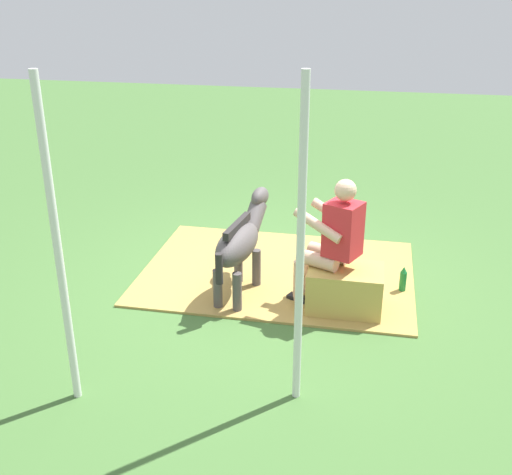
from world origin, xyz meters
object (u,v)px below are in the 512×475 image
Objects in this scene: hay_bale at (345,290)px; pony_standing at (241,241)px; person_seated at (332,238)px; soda_bottle at (403,280)px; tent_pole_right at (58,250)px; tent_pole_left at (300,250)px.

pony_standing is (1.05, -0.14, 0.36)m from hay_bale.
pony_standing is (0.90, -0.09, -0.15)m from person_seated.
soda_bottle is (-1.61, -0.34, -0.44)m from pony_standing.
pony_standing is at bearing -115.07° from tent_pole_right.
pony_standing reaches higher than soda_bottle.
person_seated is 1.02m from soda_bottle.
hay_bale is 0.29× the size of tent_pole_right.
person_seated reaches higher than pony_standing.
soda_bottle is 0.12× the size of tent_pole_right.
pony_standing reaches higher than hay_bale.
tent_pole_left is (0.83, 1.89, 1.10)m from soda_bottle.
hay_bale is at bearing 40.48° from soda_bottle.
tent_pole_left is 1.00× the size of tent_pole_right.
soda_bottle is 2.34m from tent_pole_left.
tent_pole_right is at bearing 41.98° from hay_bale.
tent_pole_right is at bearing 45.07° from person_seated.
pony_standing is at bearing -63.30° from tent_pole_left.
person_seated is at bearing 174.02° from pony_standing.
soda_bottle is at bearing -168.17° from pony_standing.
pony_standing is 0.54× the size of tent_pole_right.
person_seated is at bearing -16.97° from hay_bale.
tent_pole_left reaches higher than person_seated.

